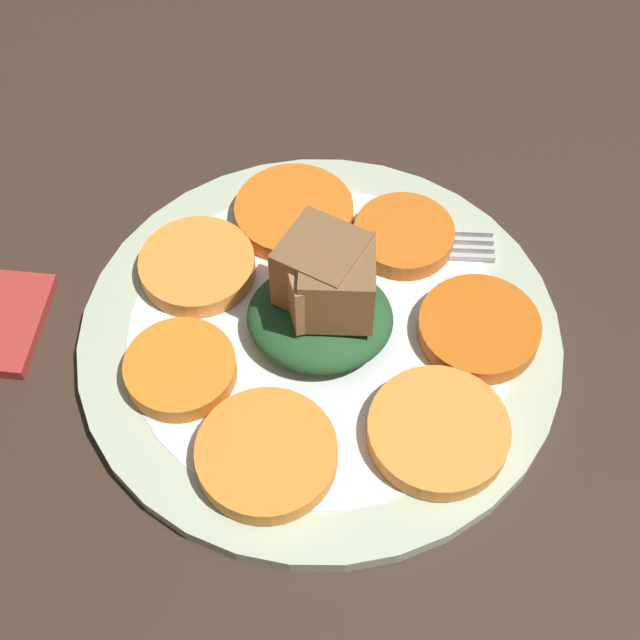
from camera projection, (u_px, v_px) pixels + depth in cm
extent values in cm
cube|color=#38281E|center=(320.00, 349.00, 54.02)|extent=(120.00, 120.00, 2.00)
cylinder|color=beige|center=(320.00, 336.00, 52.80)|extent=(28.41, 28.41, 1.00)
cylinder|color=white|center=(320.00, 335.00, 52.75)|extent=(22.73, 22.73, 1.00)
cylinder|color=orange|center=(267.00, 454.00, 46.98)|extent=(7.57, 7.57, 1.21)
cylinder|color=orange|center=(438.00, 431.00, 47.76)|extent=(7.67, 7.67, 1.21)
cylinder|color=orange|center=(479.00, 328.00, 51.64)|extent=(7.08, 7.08, 1.21)
cylinder|color=orange|center=(404.00, 235.00, 55.71)|extent=(6.30, 6.30, 1.21)
cylinder|color=orange|center=(294.00, 213.00, 56.81)|extent=(7.58, 7.58, 1.21)
cylinder|color=#F99438|center=(197.00, 266.00, 54.30)|extent=(7.08, 7.08, 1.21)
cylinder|color=orange|center=(180.00, 369.00, 50.04)|extent=(6.32, 6.32, 1.21)
ellipsoid|color=#235128|center=(320.00, 317.00, 51.26)|extent=(8.47, 7.62, 2.56)
cube|color=brown|center=(319.00, 269.00, 48.98)|extent=(5.51, 5.51, 4.19)
cube|color=#9E754C|center=(329.00, 283.00, 48.81)|extent=(4.65, 4.65, 3.61)
cube|color=brown|center=(337.00, 280.00, 48.64)|extent=(4.35, 4.35, 4.07)
cube|color=silver|center=(298.00, 238.00, 56.09)|extent=(12.16, 1.81, 0.40)
cube|color=silver|center=(406.00, 242.00, 55.90)|extent=(1.60, 2.39, 0.40)
cube|color=silver|center=(455.00, 232.00, 56.39)|extent=(4.78, 0.59, 0.40)
cube|color=silver|center=(456.00, 240.00, 56.00)|extent=(4.78, 0.59, 0.40)
cube|color=silver|center=(456.00, 248.00, 55.62)|extent=(4.78, 0.59, 0.40)
cube|color=silver|center=(457.00, 257.00, 55.24)|extent=(4.78, 0.59, 0.40)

